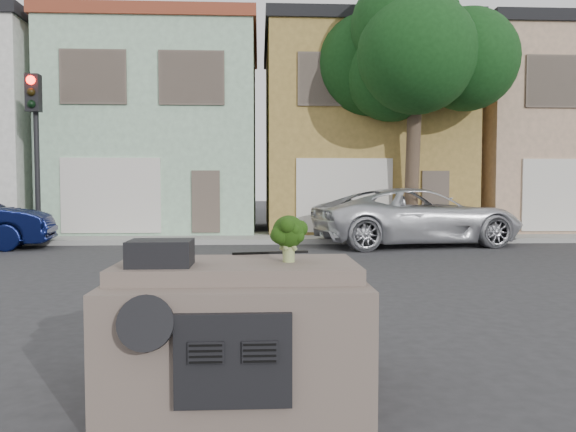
{
  "coord_description": "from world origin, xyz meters",
  "views": [
    {
      "loc": [
        0.18,
        -7.68,
        1.73
      ],
      "look_at": [
        0.6,
        0.5,
        1.3
      ],
      "focal_mm": 35.0,
      "sensor_mm": 36.0,
      "label": 1
    }
  ],
  "objects": [
    {
      "name": "broccoli",
      "position": [
        0.42,
        -3.17,
        1.31
      ],
      "size": [
        0.42,
        0.42,
        0.39
      ],
      "primitive_type": "cube",
      "rotation": [
        0.0,
        0.0,
        5.16
      ],
      "color": "black",
      "rests_on": "car_dashboard"
    },
    {
      "name": "instrument_hump",
      "position": [
        -0.58,
        -3.35,
        1.22
      ],
      "size": [
        0.48,
        0.38,
        0.2
      ],
      "primitive_type": "cube",
      "color": "black",
      "rests_on": "car_dashboard"
    },
    {
      "name": "townhouse_tan",
      "position": [
        4.0,
        14.5,
        3.77
      ],
      "size": [
        7.2,
        8.2,
        7.55
      ],
      "primitive_type": "cube",
      "color": "olive",
      "rests_on": "ground"
    },
    {
      "name": "traffic_signal",
      "position": [
        -6.5,
        9.5,
        2.55
      ],
      "size": [
        0.4,
        0.4,
        5.1
      ],
      "primitive_type": "cube",
      "color": "black",
      "rests_on": "ground"
    },
    {
      "name": "car_dashboard",
      "position": [
        0.0,
        -3.0,
        0.56
      ],
      "size": [
        2.0,
        1.8,
        1.12
      ],
      "primitive_type": "cube",
      "color": "#67584F",
      "rests_on": "ground"
    },
    {
      "name": "wiper_arm",
      "position": [
        0.28,
        -2.62,
        1.13
      ],
      "size": [
        0.69,
        0.15,
        0.02
      ],
      "primitive_type": "cube",
      "rotation": [
        0.0,
        0.0,
        0.17
      ],
      "color": "black",
      "rests_on": "car_dashboard"
    },
    {
      "name": "sidewalk",
      "position": [
        0.0,
        10.5,
        0.07
      ],
      "size": [
        40.0,
        3.0,
        0.15
      ],
      "primitive_type": "cube",
      "color": "gray",
      "rests_on": "ground"
    },
    {
      "name": "townhouse_beige",
      "position": [
        11.5,
        14.5,
        3.77
      ],
      "size": [
        7.2,
        8.2,
        7.55
      ],
      "primitive_type": "cube",
      "color": "tan",
      "rests_on": "ground"
    },
    {
      "name": "townhouse_mint",
      "position": [
        -3.5,
        14.5,
        3.77
      ],
      "size": [
        7.2,
        8.2,
        7.55
      ],
      "primitive_type": "cube",
      "color": "#9CC5A3",
      "rests_on": "ground"
    },
    {
      "name": "silver_pickup",
      "position": [
        4.83,
        8.58,
        0.0
      ],
      "size": [
        6.47,
        3.82,
        1.69
      ],
      "primitive_type": "imported",
      "rotation": [
        0.0,
        0.0,
        1.75
      ],
      "color": "silver",
      "rests_on": "ground"
    },
    {
      "name": "tree_near",
      "position": [
        5.0,
        9.8,
        4.25
      ],
      "size": [
        4.4,
        4.0,
        8.5
      ],
      "primitive_type": "cube",
      "color": "#123914",
      "rests_on": "ground"
    },
    {
      "name": "ground_plane",
      "position": [
        0.0,
        0.0,
        0.0
      ],
      "size": [
        120.0,
        120.0,
        0.0
      ],
      "primitive_type": "plane",
      "color": "#303033",
      "rests_on": "ground"
    }
  ]
}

